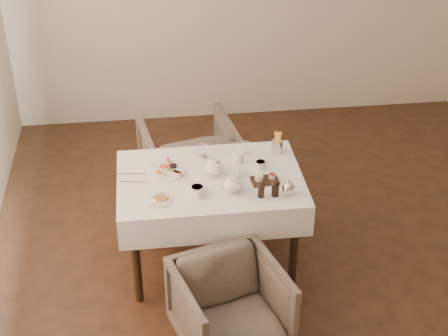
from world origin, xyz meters
name	(u,v)px	position (x,y,z in m)	size (l,w,h in m)	color
table	(210,191)	(-0.58, 0.14, 0.64)	(1.28, 0.88, 0.75)	black
armchair_near	(231,309)	(-0.54, -0.68, 0.30)	(0.64, 0.66, 0.60)	#463E34
armchair_far	(189,160)	(-0.66, 1.05, 0.34)	(0.74, 0.76, 0.69)	#463E34
breakfast_plate	(166,170)	(-0.88, 0.26, 0.76)	(0.28, 0.28, 0.04)	white
side_plate	(158,200)	(-0.95, -0.10, 0.76)	(0.18, 0.17, 0.02)	white
teapot_centre	(215,166)	(-0.54, 0.17, 0.82)	(0.17, 0.13, 0.14)	white
teapot_front	(233,183)	(-0.45, -0.06, 0.82)	(0.17, 0.14, 0.14)	white
creamer	(239,157)	(-0.35, 0.31, 0.80)	(0.07, 0.07, 0.08)	white
teacup_near	(197,191)	(-0.69, -0.07, 0.79)	(0.14, 0.14, 0.07)	white
teacup_far	(260,165)	(-0.22, 0.21, 0.78)	(0.12, 0.12, 0.06)	white
glass_left	(202,151)	(-0.60, 0.42, 0.80)	(0.07, 0.07, 0.10)	silver
glass_mid	(243,171)	(-0.35, 0.12, 0.80)	(0.06, 0.06, 0.09)	silver
glass_right	(245,148)	(-0.29, 0.43, 0.80)	(0.07, 0.07, 0.09)	silver
condiment_board	(265,179)	(-0.22, 0.04, 0.77)	(0.20, 0.14, 0.05)	black
pepper_mill_left	(261,190)	(-0.27, -0.14, 0.81)	(0.05, 0.05, 0.11)	black
pepper_mill_right	(275,188)	(-0.18, -0.14, 0.81)	(0.06, 0.06, 0.12)	black
silver_pot	(288,187)	(-0.09, -0.13, 0.81)	(0.11, 0.09, 0.11)	white
fries_cup	(277,144)	(-0.06, 0.41, 0.83)	(0.08, 0.08, 0.18)	silver
cutlery_fork	(132,174)	(-1.11, 0.25, 0.76)	(0.02, 0.21, 0.00)	silver
cutlery_knife	(134,182)	(-1.10, 0.14, 0.76)	(0.02, 0.19, 0.00)	silver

